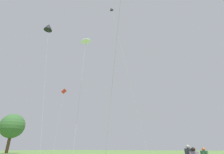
% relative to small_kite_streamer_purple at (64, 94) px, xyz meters
% --- Properties ---
extents(small_kite_streamer_purple, '(1.75, 0.78, 13.25)m').
position_rel_small_kite_streamer_purple_xyz_m(small_kite_streamer_purple, '(0.00, 0.00, 0.00)').
color(small_kite_streamer_purple, red).
rests_on(small_kite_streamer_purple, ground).
extents(small_kite_triangle_green, '(1.95, 1.36, 11.47)m').
position_rel_small_kite_streamer_purple_xyz_m(small_kite_triangle_green, '(-14.67, -16.07, -1.04)').
color(small_kite_triangle_green, white).
rests_on(small_kite_triangle_green, ground).
extents(small_kite_box_yellow, '(0.85, 4.72, 22.93)m').
position_rel_small_kite_streamer_purple_xyz_m(small_kite_box_yellow, '(-7.32, -15.27, 9.97)').
color(small_kite_box_yellow, black).
rests_on(small_kite_box_yellow, ground).
extents(small_kite_tiny_distant, '(2.15, 4.86, 19.77)m').
position_rel_small_kite_streamer_purple_xyz_m(small_kite_tiny_distant, '(-11.46, -6.09, 6.90)').
color(small_kite_tiny_distant, black).
rests_on(small_kite_tiny_distant, ground).
extents(tree_shrub_far, '(7.89, 7.89, 12.39)m').
position_rel_small_kite_streamer_purple_xyz_m(tree_shrub_far, '(10.89, 31.39, -3.85)').
color(tree_shrub_far, '#513823').
rests_on(tree_shrub_far, ground).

